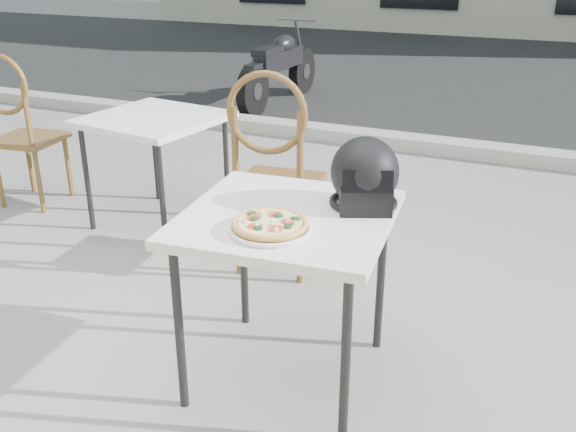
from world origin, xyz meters
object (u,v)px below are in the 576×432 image
at_px(cafe_table_side, 154,126).
at_px(cafe_chair_side, 18,123).
at_px(motorcycle, 279,69).
at_px(plate, 270,229).
at_px(cafe_chair_main, 274,163).
at_px(pizza, 270,223).
at_px(helmet, 365,177).
at_px(cafe_table_main, 287,229).

xyz_separation_m(cafe_table_side, cafe_chair_side, (-1.04, -0.12, -0.06)).
bearing_deg(motorcycle, plate, -64.45).
bearing_deg(plate, cafe_table_side, 137.05).
bearing_deg(plate, cafe_chair_main, 114.32).
bearing_deg(cafe_table_side, cafe_chair_side, -173.44).
xyz_separation_m(pizza, helmet, (0.24, 0.37, 0.09)).
bearing_deg(plate, helmet, 57.44).
bearing_deg(motorcycle, cafe_table_main, -63.74).
distance_m(cafe_table_main, cafe_table_side, 1.86).
distance_m(cafe_table_side, cafe_chair_side, 1.04).
height_order(plate, cafe_chair_side, cafe_chair_side).
relative_size(cafe_table_main, cafe_table_side, 1.00).
bearing_deg(cafe_table_main, cafe_chair_side, 156.96).
bearing_deg(cafe_table_side, cafe_chair_main, -17.84).
xyz_separation_m(plate, cafe_chair_side, (-2.49, 1.23, -0.16)).
xyz_separation_m(cafe_table_main, cafe_chair_side, (-2.48, 1.05, -0.09)).
relative_size(cafe_chair_main, cafe_chair_side, 1.06).
distance_m(plate, helmet, 0.46).
relative_size(helmet, cafe_chair_side, 0.34).
relative_size(pizza, cafe_chair_main, 0.29).
bearing_deg(cafe_table_main, cafe_table_side, 140.88).
xyz_separation_m(plate, helmet, (0.24, 0.38, 0.12)).
height_order(cafe_table_side, motorcycle, motorcycle).
height_order(cafe_table_main, helmet, helmet).
bearing_deg(helmet, motorcycle, 95.73).
xyz_separation_m(pizza, cafe_chair_side, (-2.49, 1.23, -0.19)).
distance_m(cafe_table_main, pizza, 0.21).
height_order(cafe_chair_main, cafe_table_side, cafe_chair_main).
bearing_deg(cafe_chair_side, cafe_table_side, 179.98).
bearing_deg(pizza, cafe_table_main, 93.41).
bearing_deg(cafe_table_main, pizza, -86.59).
bearing_deg(cafe_table_main, plate, -86.60).
xyz_separation_m(helmet, cafe_table_side, (-1.69, 0.98, -0.22)).
relative_size(plate, pizza, 1.18).
distance_m(cafe_table_main, cafe_chair_main, 0.97).
bearing_deg(helmet, cafe_table_side, 127.41).
bearing_deg(helmet, plate, -145.14).
relative_size(cafe_table_main, pizza, 2.57).
height_order(helmet, cafe_chair_side, cafe_chair_side).
bearing_deg(cafe_chair_side, cafe_chair_main, 167.82).
distance_m(plate, pizza, 0.02).
distance_m(plate, cafe_table_side, 1.99).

